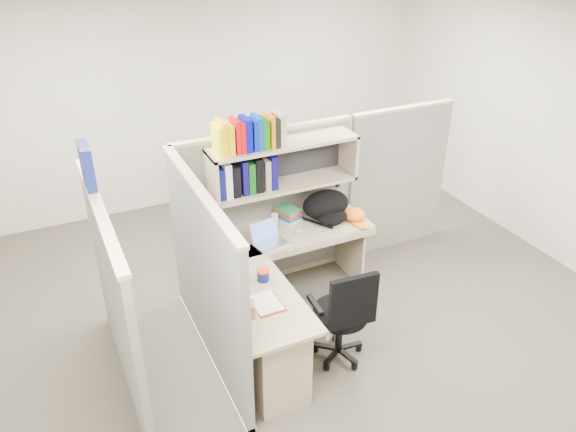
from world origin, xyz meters
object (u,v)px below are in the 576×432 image
desk (278,321)px  backpack (329,207)px  snack_canister (263,275)px  task_chair (342,328)px  laptop (270,235)px

desk → backpack: size_ratio=3.68×
snack_canister → desk: bearing=-78.5°
backpack → snack_canister: bearing=-159.6°
desk → task_chair: task_chair is taller
laptop → backpack: backpack is taller
laptop → snack_canister: bearing=-130.0°
snack_canister → backpack: bearing=34.1°
backpack → task_chair: backpack is taller
backpack → task_chair: (-0.44, -1.06, -0.53)m
desk → snack_canister: (-0.04, 0.20, 0.34)m
desk → task_chair: (0.49, -0.21, -0.10)m
backpack → snack_canister: backpack is taller
desk → backpack: 1.33m
snack_canister → task_chair: 0.80m
laptop → backpack: size_ratio=0.61×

